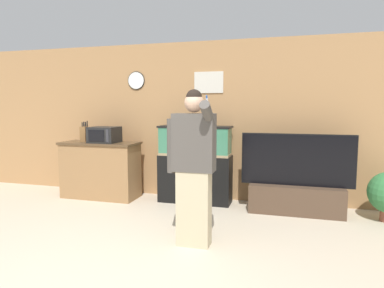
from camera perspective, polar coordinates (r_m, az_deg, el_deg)
The scene contains 7 objects.
wall_back_paneled at distance 5.77m, azimuth 0.04°, elevation 3.90°, with size 10.00×0.08×2.60m.
counter_island at distance 6.01m, azimuth -14.99°, elevation -4.16°, with size 1.31×0.56×0.94m.
microwave at distance 5.85m, azimuth -14.39°, elevation 1.51°, with size 0.46×0.39×0.26m.
knife_block at distance 6.11m, azimuth -17.53°, elevation 1.65°, with size 0.11×0.11×0.35m.
aquarium_on_stand at distance 5.50m, azimuth 0.52°, elevation -3.38°, with size 1.16×0.38×1.24m.
tv_on_stand at distance 5.20m, azimuth 16.96°, elevation -7.39°, with size 1.59×0.40×1.16m.
person_standing at distance 3.75m, azimuth 0.18°, elevation -3.61°, with size 0.54×0.41×1.73m.
Camera 1 is at (1.57, -2.35, 1.55)m, focal length 32.00 mm.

